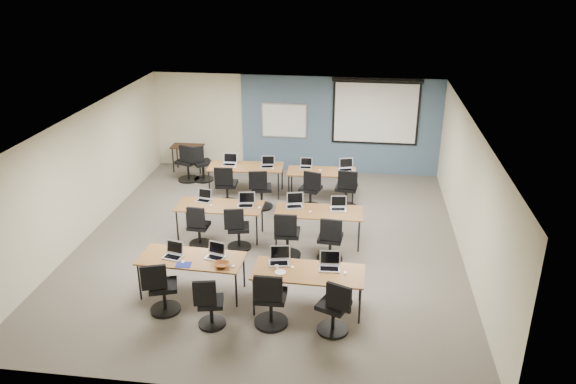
# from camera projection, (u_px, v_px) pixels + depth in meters

# --- Properties ---
(floor) EXTENTS (8.00, 9.00, 0.02)m
(floor) POSITION_uv_depth(u_px,v_px,m) (270.00, 242.00, 12.06)
(floor) COLOR #6B6354
(floor) RESTS_ON ground
(ceiling) EXTENTS (8.00, 9.00, 0.02)m
(ceiling) POSITION_uv_depth(u_px,v_px,m) (268.00, 120.00, 11.01)
(ceiling) COLOR white
(ceiling) RESTS_ON ground
(wall_back) EXTENTS (8.00, 0.04, 2.70)m
(wall_back) POSITION_uv_depth(u_px,v_px,m) (295.00, 124.00, 15.65)
(wall_back) COLOR beige
(wall_back) RESTS_ON ground
(wall_front) EXTENTS (8.00, 0.04, 2.70)m
(wall_front) POSITION_uv_depth(u_px,v_px,m) (214.00, 310.00, 7.43)
(wall_front) COLOR beige
(wall_front) RESTS_ON ground
(wall_left) EXTENTS (0.04, 9.00, 2.70)m
(wall_left) POSITION_uv_depth(u_px,v_px,m) (85.00, 175.00, 12.02)
(wall_left) COLOR beige
(wall_left) RESTS_ON ground
(wall_right) EXTENTS (0.04, 9.00, 2.70)m
(wall_right) POSITION_uv_depth(u_px,v_px,m) (469.00, 194.00, 11.05)
(wall_right) COLOR beige
(wall_right) RESTS_ON ground
(blue_accent_panel) EXTENTS (5.50, 0.04, 2.70)m
(blue_accent_panel) POSITION_uv_depth(u_px,v_px,m) (340.00, 126.00, 15.47)
(blue_accent_panel) COLOR #3D5977
(blue_accent_panel) RESTS_ON wall_back
(whiteboard) EXTENTS (1.28, 0.03, 0.98)m
(whiteboard) POSITION_uv_depth(u_px,v_px,m) (284.00, 121.00, 15.58)
(whiteboard) COLOR #B3B8BD
(whiteboard) RESTS_ON wall_back
(projector_screen) EXTENTS (2.40, 0.10, 1.82)m
(projector_screen) POSITION_uv_depth(u_px,v_px,m) (376.00, 109.00, 15.09)
(projector_screen) COLOR black
(projector_screen) RESTS_ON wall_back
(training_table_front_left) EXTENTS (1.87, 0.78, 0.73)m
(training_table_front_left) POSITION_uv_depth(u_px,v_px,m) (191.00, 260.00, 9.97)
(training_table_front_left) COLOR #9F6835
(training_table_front_left) RESTS_ON floor
(training_table_front_right) EXTENTS (1.90, 0.79, 0.73)m
(training_table_front_right) POSITION_uv_depth(u_px,v_px,m) (308.00, 274.00, 9.54)
(training_table_front_right) COLOR brown
(training_table_front_right) RESTS_ON floor
(training_table_mid_left) EXTENTS (1.85, 0.77, 0.73)m
(training_table_mid_left) POSITION_uv_depth(u_px,v_px,m) (220.00, 207.00, 12.06)
(training_table_mid_left) COLOR #9C5D29
(training_table_mid_left) RESTS_ON floor
(training_table_mid_right) EXTENTS (1.84, 0.77, 0.73)m
(training_table_mid_right) POSITION_uv_depth(u_px,v_px,m) (319.00, 213.00, 11.80)
(training_table_mid_right) COLOR brown
(training_table_mid_right) RESTS_ON floor
(training_table_back_left) EXTENTS (1.90, 0.79, 0.73)m
(training_table_back_left) POSITION_uv_depth(u_px,v_px,m) (246.00, 168.00, 14.31)
(training_table_back_left) COLOR brown
(training_table_back_left) RESTS_ON floor
(training_table_back_right) EXTENTS (1.71, 0.71, 0.73)m
(training_table_back_right) POSITION_uv_depth(u_px,v_px,m) (322.00, 173.00, 13.99)
(training_table_back_right) COLOR olive
(training_table_back_right) RESTS_ON floor
(laptop_0) EXTENTS (0.33, 0.28, 0.25)m
(laptop_0) POSITION_uv_depth(u_px,v_px,m) (173.00, 253.00, 9.99)
(laptop_0) COLOR #B8B8BE
(laptop_0) RESTS_ON training_table_front_left
(mouse_0) EXTENTS (0.06, 0.09, 0.03)m
(mouse_0) POSITION_uv_depth(u_px,v_px,m) (183.00, 262.00, 9.80)
(mouse_0) COLOR white
(mouse_0) RESTS_ON training_table_front_left
(task_chair_0) EXTENTS (0.54, 0.52, 1.00)m
(task_chair_0) POSITION_uv_depth(u_px,v_px,m) (162.00, 292.00, 9.52)
(task_chair_0) COLOR black
(task_chair_0) RESTS_ON floor
(laptop_1) EXTENTS (0.32, 0.28, 0.25)m
(laptop_1) POSITION_uv_depth(u_px,v_px,m) (216.00, 254.00, 9.97)
(laptop_1) COLOR #A5A5B1
(laptop_1) RESTS_ON training_table_front_left
(mouse_1) EXTENTS (0.06, 0.09, 0.03)m
(mouse_1) POSITION_uv_depth(u_px,v_px,m) (233.00, 266.00, 9.67)
(mouse_1) COLOR white
(mouse_1) RESTS_ON training_table_front_left
(task_chair_1) EXTENTS (0.46, 0.46, 0.95)m
(task_chair_1) POSITION_uv_depth(u_px,v_px,m) (210.00, 307.00, 9.16)
(task_chair_1) COLOR black
(task_chair_1) RESTS_ON floor
(laptop_2) EXTENTS (0.36, 0.30, 0.27)m
(laptop_2) POSITION_uv_depth(u_px,v_px,m) (279.00, 259.00, 9.79)
(laptop_2) COLOR silver
(laptop_2) RESTS_ON training_table_front_right
(mouse_2) EXTENTS (0.07, 0.10, 0.03)m
(mouse_2) POSITION_uv_depth(u_px,v_px,m) (292.00, 267.00, 9.63)
(mouse_2) COLOR white
(mouse_2) RESTS_ON training_table_front_right
(task_chair_2) EXTENTS (0.57, 0.57, 1.05)m
(task_chair_2) POSITION_uv_depth(u_px,v_px,m) (270.00, 303.00, 9.17)
(task_chair_2) COLOR black
(task_chair_2) RESTS_ON floor
(laptop_3) EXTENTS (0.36, 0.31, 0.27)m
(laptop_3) POSITION_uv_depth(u_px,v_px,m) (330.00, 264.00, 9.62)
(laptop_3) COLOR #B1B1B6
(laptop_3) RESTS_ON training_table_front_right
(mouse_3) EXTENTS (0.08, 0.11, 0.03)m
(mouse_3) POSITION_uv_depth(u_px,v_px,m) (345.00, 273.00, 9.46)
(mouse_3) COLOR white
(mouse_3) RESTS_ON training_table_front_right
(task_chair_3) EXTENTS (0.55, 0.52, 1.00)m
(task_chair_3) POSITION_uv_depth(u_px,v_px,m) (334.00, 311.00, 9.00)
(task_chair_3) COLOR black
(task_chair_3) RESTS_ON floor
(laptop_4) EXTENTS (0.31, 0.27, 0.24)m
(laptop_4) POSITION_uv_depth(u_px,v_px,m) (204.00, 198.00, 12.28)
(laptop_4) COLOR #B3B3BF
(laptop_4) RESTS_ON training_table_mid_left
(mouse_4) EXTENTS (0.07, 0.10, 0.03)m
(mouse_4) POSITION_uv_depth(u_px,v_px,m) (211.00, 205.00, 12.02)
(mouse_4) COLOR white
(mouse_4) RESTS_ON training_table_mid_left
(task_chair_4) EXTENTS (0.46, 0.46, 0.95)m
(task_chair_4) POSITION_uv_depth(u_px,v_px,m) (198.00, 229.00, 11.74)
(task_chair_4) COLOR black
(task_chair_4) RESTS_ON floor
(laptop_5) EXTENTS (0.35, 0.30, 0.27)m
(laptop_5) POSITION_uv_depth(u_px,v_px,m) (246.00, 202.00, 12.03)
(laptop_5) COLOR silver
(laptop_5) RESTS_ON training_table_mid_left
(mouse_5) EXTENTS (0.07, 0.11, 0.04)m
(mouse_5) POSITION_uv_depth(u_px,v_px,m) (259.00, 208.00, 11.91)
(mouse_5) COLOR white
(mouse_5) RESTS_ON training_table_mid_left
(task_chair_5) EXTENTS (0.50, 0.50, 0.98)m
(task_chair_5) POSITION_uv_depth(u_px,v_px,m) (238.00, 232.00, 11.61)
(task_chair_5) COLOR black
(task_chair_5) RESTS_ON floor
(laptop_6) EXTENTS (0.36, 0.31, 0.27)m
(laptop_6) POSITION_uv_depth(u_px,v_px,m) (295.00, 203.00, 12.00)
(laptop_6) COLOR #B3B3BD
(laptop_6) RESTS_ON training_table_mid_right
(mouse_6) EXTENTS (0.06, 0.09, 0.03)m
(mouse_6) POSITION_uv_depth(u_px,v_px,m) (310.00, 212.00, 11.73)
(mouse_6) COLOR white
(mouse_6) RESTS_ON training_table_mid_right
(task_chair_6) EXTENTS (0.55, 0.55, 1.03)m
(task_chair_6) POSITION_uv_depth(u_px,v_px,m) (287.00, 239.00, 11.29)
(task_chair_6) COLOR black
(task_chair_6) RESTS_ON floor
(laptop_7) EXTENTS (0.34, 0.29, 0.26)m
(laptop_7) POSITION_uv_depth(u_px,v_px,m) (338.00, 206.00, 11.87)
(laptop_7) COLOR #ACACB6
(laptop_7) RESTS_ON training_table_mid_right
(mouse_7) EXTENTS (0.09, 0.11, 0.04)m
(mouse_7) POSITION_uv_depth(u_px,v_px,m) (345.00, 211.00, 11.73)
(mouse_7) COLOR white
(mouse_7) RESTS_ON training_table_mid_right
(task_chair_7) EXTENTS (0.53, 0.53, 1.01)m
(task_chair_7) POSITION_uv_depth(u_px,v_px,m) (330.00, 243.00, 11.13)
(task_chair_7) COLOR black
(task_chair_7) RESTS_ON floor
(laptop_8) EXTENTS (0.36, 0.30, 0.27)m
(laptop_8) POSITION_uv_depth(u_px,v_px,m) (230.00, 162.00, 14.40)
(laptop_8) COLOR #B7B7B7
(laptop_8) RESTS_ON training_table_back_left
(mouse_8) EXTENTS (0.07, 0.11, 0.04)m
(mouse_8) POSITION_uv_depth(u_px,v_px,m) (235.00, 167.00, 14.21)
(mouse_8) COLOR white
(mouse_8) RESTS_ON training_table_back_left
(task_chair_8) EXTENTS (0.55, 0.55, 1.03)m
(task_chair_8) POSITION_uv_depth(u_px,v_px,m) (226.00, 189.00, 13.71)
(task_chair_8) COLOR black
(task_chair_8) RESTS_ON floor
(laptop_9) EXTENTS (0.34, 0.29, 0.25)m
(laptop_9) POSITION_uv_depth(u_px,v_px,m) (268.00, 164.00, 14.26)
(laptop_9) COLOR #B5B5BD
(laptop_9) RESTS_ON training_table_back_left
(mouse_9) EXTENTS (0.09, 0.11, 0.03)m
(mouse_9) POSITION_uv_depth(u_px,v_px,m) (273.00, 169.00, 14.10)
(mouse_9) COLOR white
(mouse_9) RESTS_ON training_table_back_left
(task_chair_9) EXTENTS (0.54, 0.54, 1.01)m
(task_chair_9) POSITION_uv_depth(u_px,v_px,m) (261.00, 192.00, 13.51)
(task_chair_9) COLOR black
(task_chair_9) RESTS_ON floor
(laptop_10) EXTENTS (0.30, 0.26, 0.23)m
(laptop_10) POSITION_uv_depth(u_px,v_px,m) (306.00, 165.00, 14.20)
(laptop_10) COLOR #B3B3B5
(laptop_10) RESTS_ON training_table_back_right
(mouse_10) EXTENTS (0.06, 0.10, 0.03)m
(mouse_10) POSITION_uv_depth(u_px,v_px,m) (320.00, 170.00, 14.00)
(mouse_10) COLOR white
(mouse_10) RESTS_ON training_table_back_right
(task_chair_10) EXTENTS (0.53, 0.52, 1.00)m
(task_chair_10) POSITION_uv_depth(u_px,v_px,m) (311.00, 193.00, 13.50)
(task_chair_10) COLOR black
(task_chair_10) RESTS_ON floor
(laptop_11) EXTENTS (0.36, 0.30, 0.27)m
(laptop_11) POSITION_uv_depth(u_px,v_px,m) (346.00, 167.00, 14.04)
(laptop_11) COLOR #B5B5B5
(laptop_11) RESTS_ON training_table_back_right
(mouse_11) EXTENTS (0.10, 0.12, 0.04)m
(mouse_11) POSITION_uv_depth(u_px,v_px,m) (349.00, 172.00, 13.88)
(mouse_11) COLOR white
(mouse_11) RESTS_ON training_table_back_right
(task_chair_11) EXTENTS (0.57, 0.57, 1.04)m
(task_chair_11) POSITION_uv_depth(u_px,v_px,m) (346.00, 192.00, 13.48)
(task_chair_11) COLOR black
(task_chair_11) RESTS_ON floor
(blue_mousepad) EXTENTS (0.28, 0.24, 0.01)m
(blue_mousepad) POSITION_uv_depth(u_px,v_px,m) (184.00, 265.00, 9.73)
(blue_mousepad) COLOR navy
(blue_mousepad) RESTS_ON training_table_front_left
(snack_bowl) EXTENTS (0.34, 0.34, 0.08)m
(snack_bowl) POSITION_uv_depth(u_px,v_px,m) (222.00, 264.00, 9.66)
(snack_bowl) COLOR brown
(snack_bowl) RESTS_ON training_table_front_left
(snack_plate) EXTENTS (0.23, 0.23, 0.01)m
(snack_plate) POSITION_uv_depth(u_px,v_px,m) (280.00, 272.00, 9.49)
(snack_plate) COLOR white
(snack_plate) RESTS_ON training_table_front_right
(coffee_cup) EXTENTS (0.05, 0.05, 0.05)m
(coffee_cup) POSITION_uv_depth(u_px,v_px,m) (277.00, 268.00, 9.57)
(coffee_cup) COLOR white
(coffee_cup) RESTS_ON snack_plate
(utility_table) EXTENTS (0.89, 0.49, 0.75)m
(utility_table) POSITION_uv_depth(u_px,v_px,m) (188.00, 149.00, 15.81)
(utility_table) COLOR #301E0F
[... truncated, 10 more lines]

